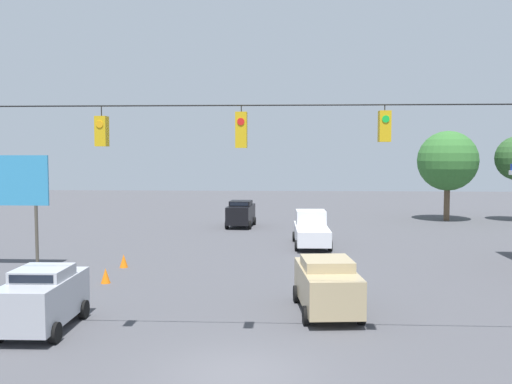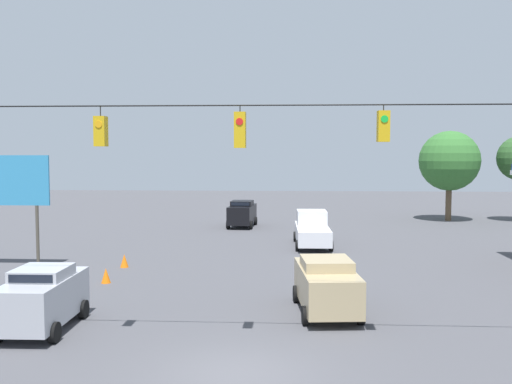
{
  "view_description": "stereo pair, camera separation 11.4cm",
  "coord_description": "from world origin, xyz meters",
  "px_view_note": "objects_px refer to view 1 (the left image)",
  "views": [
    {
      "loc": [
        -1.24,
        14.27,
        5.72
      ],
      "look_at": [
        -0.04,
        -9.22,
        4.08
      ],
      "focal_mm": 40.0,
      "sensor_mm": 36.0,
      "label": 1
    },
    {
      "loc": [
        -1.35,
        14.27,
        5.72
      ],
      "look_at": [
        -0.04,
        -9.22,
        4.08
      ],
      "focal_mm": 40.0,
      "sensor_mm": 36.0,
      "label": 2
    }
  ],
  "objects_px": {
    "tree_horizon_right": "(448,161)",
    "overhead_signal_span": "(241,184)",
    "traffic_cone_nearest": "(77,297)",
    "traffic_cone_second": "(106,276)",
    "traffic_cone_third": "(124,261)",
    "roadside_billboard": "(5,186)",
    "sedan_black_withflow_deep": "(241,213)",
    "pickup_truck_white_oncoming_deep": "(311,230)",
    "sedan_silver_parked_shoulder": "(43,298)",
    "sedan_tan_crossing_near": "(327,284)"
  },
  "relations": [
    {
      "from": "tree_horizon_right",
      "to": "overhead_signal_span",
      "type": "bearing_deg",
      "value": 65.3
    },
    {
      "from": "traffic_cone_nearest",
      "to": "traffic_cone_second",
      "type": "xyz_separation_m",
      "value": [
        0.07,
        -3.66,
        0.0
      ]
    },
    {
      "from": "traffic_cone_third",
      "to": "roadside_billboard",
      "type": "xyz_separation_m",
      "value": [
        5.8,
        0.26,
        3.7
      ]
    },
    {
      "from": "traffic_cone_nearest",
      "to": "traffic_cone_third",
      "type": "bearing_deg",
      "value": -88.07
    },
    {
      "from": "sedan_black_withflow_deep",
      "to": "roadside_billboard",
      "type": "height_order",
      "value": "roadside_billboard"
    },
    {
      "from": "traffic_cone_third",
      "to": "roadside_billboard",
      "type": "distance_m",
      "value": 6.89
    },
    {
      "from": "pickup_truck_white_oncoming_deep",
      "to": "sedan_black_withflow_deep",
      "type": "bearing_deg",
      "value": -59.76
    },
    {
      "from": "overhead_signal_span",
      "to": "sedan_silver_parked_shoulder",
      "type": "relative_size",
      "value": 5.66
    },
    {
      "from": "traffic_cone_nearest",
      "to": "sedan_tan_crossing_near",
      "type": "bearing_deg",
      "value": 177.35
    },
    {
      "from": "sedan_tan_crossing_near",
      "to": "tree_horizon_right",
      "type": "distance_m",
      "value": 30.84
    },
    {
      "from": "traffic_cone_second",
      "to": "traffic_cone_third",
      "type": "height_order",
      "value": "same"
    },
    {
      "from": "sedan_black_withflow_deep",
      "to": "roadside_billboard",
      "type": "bearing_deg",
      "value": 56.84
    },
    {
      "from": "overhead_signal_span",
      "to": "traffic_cone_nearest",
      "type": "xyz_separation_m",
      "value": [
        6.52,
        -4.45,
        -4.48
      ]
    },
    {
      "from": "sedan_silver_parked_shoulder",
      "to": "pickup_truck_white_oncoming_deep",
      "type": "distance_m",
      "value": 19.51
    },
    {
      "from": "tree_horizon_right",
      "to": "sedan_tan_crossing_near",
      "type": "bearing_deg",
      "value": 66.81
    },
    {
      "from": "pickup_truck_white_oncoming_deep",
      "to": "traffic_cone_third",
      "type": "bearing_deg",
      "value": 36.59
    },
    {
      "from": "sedan_silver_parked_shoulder",
      "to": "traffic_cone_nearest",
      "type": "distance_m",
      "value": 2.99
    },
    {
      "from": "traffic_cone_third",
      "to": "tree_horizon_right",
      "type": "height_order",
      "value": "tree_horizon_right"
    },
    {
      "from": "traffic_cone_nearest",
      "to": "traffic_cone_second",
      "type": "relative_size",
      "value": 1.0
    },
    {
      "from": "traffic_cone_third",
      "to": "traffic_cone_second",
      "type": "bearing_deg",
      "value": 92.86
    },
    {
      "from": "traffic_cone_second",
      "to": "tree_horizon_right",
      "type": "xyz_separation_m",
      "value": [
        -21.37,
        -24.02,
        4.66
      ]
    },
    {
      "from": "sedan_silver_parked_shoulder",
      "to": "sedan_black_withflow_deep",
      "type": "bearing_deg",
      "value": -99.68
    },
    {
      "from": "sedan_silver_parked_shoulder",
      "to": "roadside_billboard",
      "type": "xyz_separation_m",
      "value": [
        6.05,
        -9.71,
        2.98
      ]
    },
    {
      "from": "overhead_signal_span",
      "to": "pickup_truck_white_oncoming_deep",
      "type": "relative_size",
      "value": 4.02
    },
    {
      "from": "sedan_black_withflow_deep",
      "to": "sedan_silver_parked_shoulder",
      "type": "distance_m",
      "value": 26.04
    },
    {
      "from": "pickup_truck_white_oncoming_deep",
      "to": "traffic_cone_nearest",
      "type": "relative_size",
      "value": 8.43
    },
    {
      "from": "traffic_cone_third",
      "to": "tree_horizon_right",
      "type": "distance_m",
      "value": 30.18
    },
    {
      "from": "sedan_black_withflow_deep",
      "to": "tree_horizon_right",
      "type": "xyz_separation_m",
      "value": [
        -16.92,
        -4.92,
        3.94
      ]
    },
    {
      "from": "traffic_cone_second",
      "to": "tree_horizon_right",
      "type": "relative_size",
      "value": 0.09
    },
    {
      "from": "traffic_cone_nearest",
      "to": "sedan_black_withflow_deep",
      "type": "bearing_deg",
      "value": -100.91
    },
    {
      "from": "traffic_cone_second",
      "to": "pickup_truck_white_oncoming_deep",
      "type": "bearing_deg",
      "value": -131.86
    },
    {
      "from": "sedan_silver_parked_shoulder",
      "to": "traffic_cone_second",
      "type": "height_order",
      "value": "sedan_silver_parked_shoulder"
    },
    {
      "from": "sedan_silver_parked_shoulder",
      "to": "overhead_signal_span",
      "type": "bearing_deg",
      "value": 166.62
    },
    {
      "from": "sedan_black_withflow_deep",
      "to": "sedan_tan_crossing_near",
      "type": "height_order",
      "value": "sedan_black_withflow_deep"
    },
    {
      "from": "pickup_truck_white_oncoming_deep",
      "to": "traffic_cone_third",
      "type": "xyz_separation_m",
      "value": [
        9.62,
        7.14,
        -0.65
      ]
    },
    {
      "from": "sedan_silver_parked_shoulder",
      "to": "traffic_cone_nearest",
      "type": "bearing_deg",
      "value": -89.87
    },
    {
      "from": "sedan_silver_parked_shoulder",
      "to": "tree_horizon_right",
      "type": "relative_size",
      "value": 0.53
    },
    {
      "from": "sedan_silver_parked_shoulder",
      "to": "roadside_billboard",
      "type": "distance_m",
      "value": 11.82
    },
    {
      "from": "overhead_signal_span",
      "to": "sedan_black_withflow_deep",
      "type": "xyz_separation_m",
      "value": [
        2.14,
        -27.22,
        -3.77
      ]
    },
    {
      "from": "sedan_tan_crossing_near",
      "to": "traffic_cone_third",
      "type": "xyz_separation_m",
      "value": [
        9.5,
        -7.5,
        -0.69
      ]
    },
    {
      "from": "tree_horizon_right",
      "to": "traffic_cone_third",
      "type": "bearing_deg",
      "value": 43.75
    },
    {
      "from": "overhead_signal_span",
      "to": "traffic_cone_nearest",
      "type": "relative_size",
      "value": 33.87
    },
    {
      "from": "overhead_signal_span",
      "to": "roadside_billboard",
      "type": "relative_size",
      "value": 4.01
    },
    {
      "from": "roadside_billboard",
      "to": "sedan_tan_crossing_near",
      "type": "bearing_deg",
      "value": 154.69
    },
    {
      "from": "sedan_black_withflow_deep",
      "to": "traffic_cone_second",
      "type": "xyz_separation_m",
      "value": [
        4.45,
        19.1,
        -0.72
      ]
    },
    {
      "from": "pickup_truck_white_oncoming_deep",
      "to": "traffic_cone_third",
      "type": "distance_m",
      "value": 11.99
    },
    {
      "from": "sedan_silver_parked_shoulder",
      "to": "tree_horizon_right",
      "type": "distance_m",
      "value": 37.48
    },
    {
      "from": "pickup_truck_white_oncoming_deep",
      "to": "traffic_cone_second",
      "type": "xyz_separation_m",
      "value": [
        9.45,
        10.54,
        -0.65
      ]
    },
    {
      "from": "sedan_black_withflow_deep",
      "to": "sedan_tan_crossing_near",
      "type": "relative_size",
      "value": 0.89
    },
    {
      "from": "traffic_cone_nearest",
      "to": "roadside_billboard",
      "type": "bearing_deg",
      "value": -48.41
    }
  ]
}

